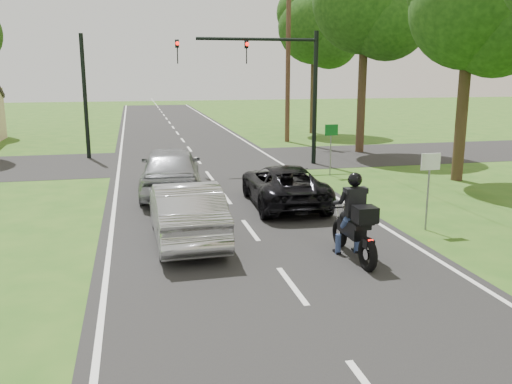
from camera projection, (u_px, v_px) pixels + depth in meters
ground at (292, 286)px, 10.97m from camera, size 140.00×140.00×0.00m
road at (217, 186)px, 20.49m from camera, size 8.00×100.00×0.01m
cross_road at (198, 161)px, 26.20m from camera, size 60.00×7.00×0.01m
motorcycle_rider at (355, 225)px, 12.37m from camera, size 0.67×2.38×2.05m
dark_suv at (284, 185)px, 17.44m from camera, size 2.37×4.81×1.31m
silver_sedan at (186, 211)px, 13.76m from camera, size 1.71×4.65×1.52m
silver_suv at (171, 170)px, 18.84m from camera, size 2.49×5.27×1.74m
traffic_signal at (276, 73)px, 24.10m from camera, size 6.38×0.44×6.00m
signal_pole_far at (85, 97)px, 26.32m from camera, size 0.20×0.20×6.00m
utility_pole_far at (288, 56)px, 32.13m from camera, size 1.60×0.28×10.00m
sign_white at (430, 173)px, 14.47m from camera, size 0.55×0.07×2.12m
sign_green at (331, 137)px, 22.13m from camera, size 0.55×0.07×2.12m
tree_row_c at (479, 16)px, 20.08m from camera, size 4.80×4.65×8.76m
tree_row_d at (373, 6)px, 27.25m from camera, size 5.76×5.58×10.45m
tree_row_e at (320, 31)px, 36.05m from camera, size 5.28×5.12×9.61m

